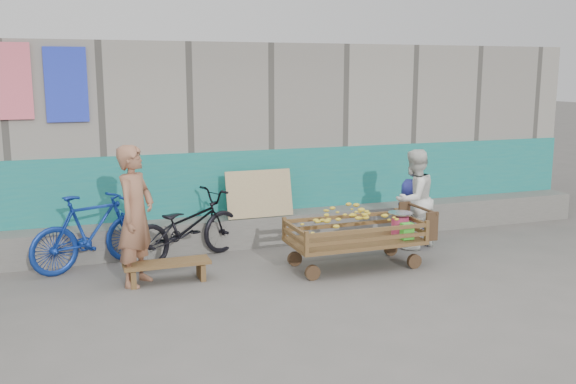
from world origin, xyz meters
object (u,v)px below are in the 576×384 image
object	(u,v)px
bench	(167,267)
bicycle_blue	(92,231)
banana_cart	(353,227)
vendor_man	(136,216)
woman	(414,199)
child	(410,213)
bicycle_dark	(186,227)

from	to	relation	value
bench	bicycle_blue	xyz separation A→B (m)	(-0.83, 0.91, 0.31)
banana_cart	bench	size ratio (longest dim) A/B	1.80
vendor_man	woman	xyz separation A→B (m)	(4.02, 0.28, -0.12)
child	bicycle_dark	bearing A→B (deg)	-23.43
woman	bicycle_dark	world-z (taller)	woman
bicycle_dark	banana_cart	bearing A→B (deg)	-142.17
bench	woman	size ratio (longest dim) A/B	0.72
bench	child	size ratio (longest dim) A/B	1.04
bench	bicycle_dark	world-z (taller)	bicycle_dark
vendor_man	child	size ratio (longest dim) A/B	1.68
banana_cart	child	xyz separation A→B (m)	(1.26, 0.66, -0.04)
banana_cart	child	size ratio (longest dim) A/B	1.87
woman	bicycle_blue	xyz separation A→B (m)	(-4.50, 0.56, -0.23)
child	bench	bearing A→B (deg)	-9.55
banana_cart	woman	bearing A→B (deg)	24.32
bicycle_blue	child	bearing A→B (deg)	-118.34
banana_cart	vendor_man	xyz separation A→B (m)	(-2.76, 0.29, 0.31)
bench	vendor_man	size ratio (longest dim) A/B	0.62
banana_cart	vendor_man	bearing A→B (deg)	174.09
bench	bicycle_dark	xyz separation A→B (m)	(0.41, 0.84, 0.28)
vendor_man	banana_cart	bearing A→B (deg)	-61.04
banana_cart	bicycle_blue	distance (m)	3.44
bench	bicycle_dark	size ratio (longest dim) A/B	0.58
vendor_man	child	distance (m)	4.05
bench	woman	bearing A→B (deg)	5.44
child	bicycle_blue	xyz separation A→B (m)	(-4.50, 0.46, -0.00)
woman	bicycle_dark	size ratio (longest dim) A/B	0.81
woman	bicycle_dark	distance (m)	3.31
child	banana_cart	bearing A→B (deg)	11.40
banana_cart	bicycle_dark	bearing A→B (deg)	152.15
banana_cart	bicycle_dark	world-z (taller)	bicycle_dark
vendor_man	bicycle_dark	size ratio (longest dim) A/B	0.95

